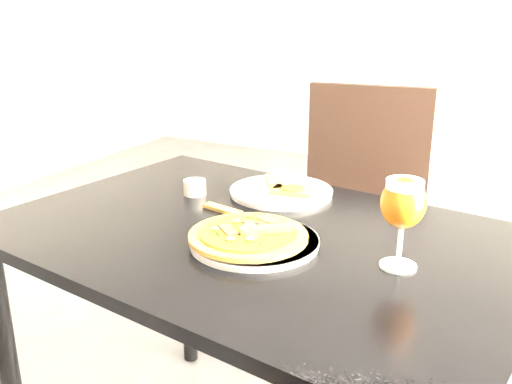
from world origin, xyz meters
The scene contains 9 objects.
dining_table centered at (0.24, -0.33, 0.66)m, with size 1.30×0.96×0.75m.
chair_far centered at (0.26, 0.39, 0.54)m, with size 0.51×0.51×0.98m.
plate_main centered at (0.27, -0.41, 0.76)m, with size 0.28×0.28×0.01m, color silver.
pizza centered at (0.26, -0.41, 0.77)m, with size 0.26×0.26×0.03m.
plate_second centered at (0.18, -0.07, 0.76)m, with size 0.28×0.28×0.01m, color silver.
crust_scraps centered at (0.19, -0.07, 0.77)m, with size 0.19×0.15×0.02m.
loose_crust centered at (0.10, -0.26, 0.75)m, with size 0.11×0.03×0.01m, color #A37727.
sauce_cup centered at (-0.03, -0.18, 0.77)m, with size 0.06×0.06×0.04m.
beer_glass centered at (0.57, -0.37, 0.88)m, with size 0.09×0.09×0.18m.
Camera 1 is at (0.80, -1.40, 1.25)m, focal length 40.00 mm.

